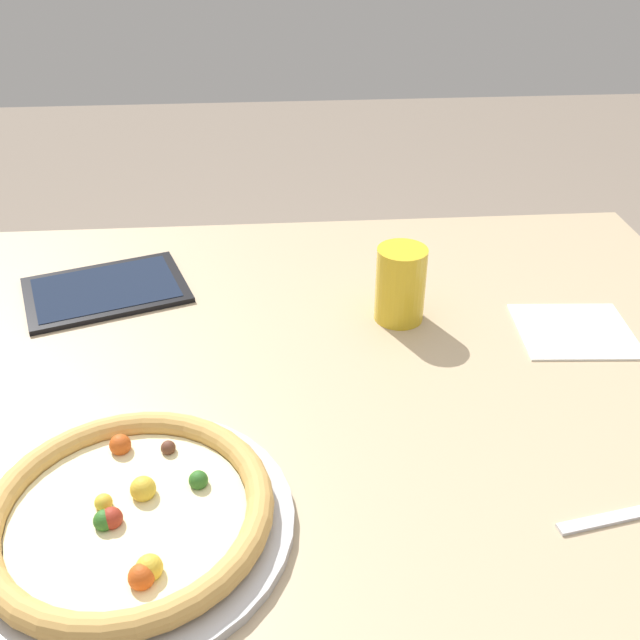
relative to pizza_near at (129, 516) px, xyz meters
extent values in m
cube|color=tan|center=(0.21, 0.26, -0.04)|extent=(1.21, 0.92, 0.04)
cylinder|color=#89765B|center=(-0.31, 0.64, -0.41)|extent=(0.07, 0.07, 0.71)
cylinder|color=#89765B|center=(0.74, 0.64, -0.41)|extent=(0.07, 0.07, 0.71)
cylinder|color=#B7B7BC|center=(0.00, 0.00, -0.01)|extent=(0.33, 0.33, 0.01)
cylinder|color=beige|center=(0.00, 0.00, 0.00)|extent=(0.23, 0.23, 0.01)
torus|color=tan|center=(0.00, 0.00, 0.01)|extent=(0.29, 0.29, 0.03)
sphere|color=gold|center=(-0.03, 0.01, 0.01)|extent=(0.02, 0.02, 0.02)
sphere|color=#BF4C19|center=(-0.02, 0.09, 0.01)|extent=(0.02, 0.02, 0.02)
sphere|color=#2D6623|center=(-0.02, -0.01, 0.01)|extent=(0.02, 0.02, 0.02)
sphere|color=brown|center=(0.03, 0.09, 0.01)|extent=(0.02, 0.02, 0.02)
sphere|color=#BF4C19|center=(0.02, -0.08, 0.01)|extent=(0.02, 0.02, 0.02)
sphere|color=gold|center=(0.03, -0.07, 0.01)|extent=(0.03, 0.03, 0.03)
sphere|color=gold|center=(0.01, 0.02, 0.01)|extent=(0.03, 0.03, 0.03)
sphere|color=#2D6623|center=(0.07, 0.03, 0.01)|extent=(0.02, 0.02, 0.02)
sphere|color=maroon|center=(-0.01, -0.01, 0.01)|extent=(0.02, 0.02, 0.02)
cylinder|color=gold|center=(0.34, 0.37, 0.04)|extent=(0.07, 0.07, 0.11)
cube|color=white|center=(0.58, 0.32, -0.02)|extent=(0.17, 0.15, 0.00)
cube|color=silver|center=(0.51, -0.02, -0.02)|extent=(0.16, 0.04, 0.00)
cube|color=black|center=(-0.11, 0.48, -0.01)|extent=(0.28, 0.24, 0.01)
cube|color=#192338|center=(-0.11, 0.48, -0.01)|extent=(0.25, 0.20, 0.00)
camera|label=1|loc=(0.15, -0.51, 0.55)|focal=40.51mm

